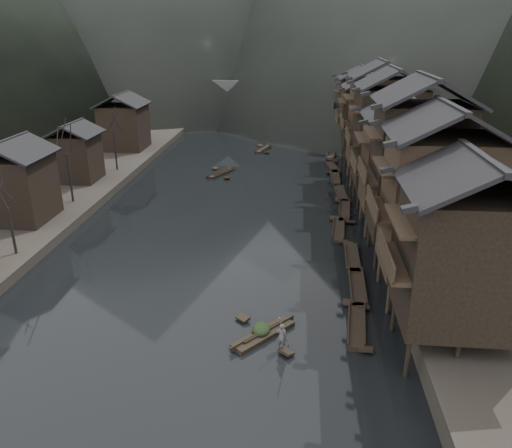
# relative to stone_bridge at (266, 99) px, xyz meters

# --- Properties ---
(water) EXTENTS (300.00, 300.00, 0.00)m
(water) POSITION_rel_stone_bridge_xyz_m (0.00, -72.00, -5.11)
(water) COLOR black
(water) RESTS_ON ground
(right_bank) EXTENTS (40.00, 200.00, 1.80)m
(right_bank) POSITION_rel_stone_bridge_xyz_m (35.00, -32.00, -4.21)
(right_bank) COLOR #2D2823
(right_bank) RESTS_ON ground
(left_bank) EXTENTS (40.00, 200.00, 1.20)m
(left_bank) POSITION_rel_stone_bridge_xyz_m (-35.00, -32.00, -4.51)
(left_bank) COLOR #2D2823
(left_bank) RESTS_ON ground
(stilt_houses) EXTENTS (9.00, 67.60, 15.99)m
(stilt_houses) POSITION_rel_stone_bridge_xyz_m (17.28, -53.08, 3.92)
(stilt_houses) COLOR black
(stilt_houses) RESTS_ON ground
(left_houses) EXTENTS (8.10, 53.20, 8.73)m
(left_houses) POSITION_rel_stone_bridge_xyz_m (-20.50, -51.88, 0.55)
(left_houses) COLOR black
(left_houses) RESTS_ON left_bank
(bare_trees) EXTENTS (3.91, 43.97, 7.81)m
(bare_trees) POSITION_rel_stone_bridge_xyz_m (-17.00, -60.43, 1.57)
(bare_trees) COLOR black
(bare_trees) RESTS_ON left_bank
(moored_sampans) EXTENTS (2.77, 54.25, 0.47)m
(moored_sampans) POSITION_rel_stone_bridge_xyz_m (12.30, -53.50, -4.91)
(moored_sampans) COLOR black
(moored_sampans) RESTS_ON water
(midriver_boats) EXTENTS (7.75, 20.77, 0.45)m
(midriver_boats) POSITION_rel_stone_bridge_xyz_m (-1.03, -33.10, -4.91)
(midriver_boats) COLOR black
(midriver_boats) RESTS_ON water
(stone_bridge) EXTENTS (40.00, 6.00, 9.00)m
(stone_bridge) POSITION_rel_stone_bridge_xyz_m (0.00, 0.00, 0.00)
(stone_bridge) COLOR #4C4C4F
(stone_bridge) RESTS_ON ground
(hero_sampan) EXTENTS (4.29, 4.74, 0.44)m
(hero_sampan) POSITION_rel_stone_bridge_xyz_m (5.51, -79.18, -4.91)
(hero_sampan) COLOR black
(hero_sampan) RESTS_ON water
(cargo_heap) EXTENTS (1.20, 1.58, 0.72)m
(cargo_heap) POSITION_rel_stone_bridge_xyz_m (5.35, -78.99, -4.31)
(cargo_heap) COLOR black
(cargo_heap) RESTS_ON hero_sampan
(boatman) EXTENTS (0.69, 0.49, 1.80)m
(boatman) POSITION_rel_stone_bridge_xyz_m (6.77, -80.63, -3.77)
(boatman) COLOR #5C5C5F
(boatman) RESTS_ON hero_sampan
(bamboo_pole) EXTENTS (0.78, 1.77, 3.43)m
(bamboo_pole) POSITION_rel_stone_bridge_xyz_m (6.97, -80.63, -1.15)
(bamboo_pole) COLOR #8C7A51
(bamboo_pole) RESTS_ON boatman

